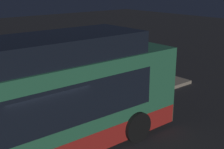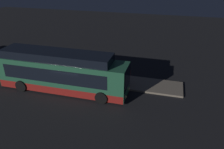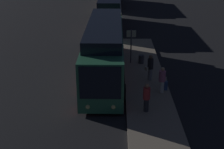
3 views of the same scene
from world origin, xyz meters
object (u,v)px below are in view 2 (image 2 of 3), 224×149
bus_lead (62,73)px  passenger_with_bags (128,75)px  passenger_waiting (88,67)px  sign_post (52,61)px  suitcase (104,71)px  passenger_boarding (107,68)px  trash_bin (58,70)px

bus_lead → passenger_with_bags: size_ratio=7.23×
bus_lead → passenger_waiting: bus_lead is taller
passenger_waiting → sign_post: (-3.42, -1.18, 0.74)m
suitcase → passenger_waiting: bearing=-150.0°
passenger_with_bags → suitcase: (-2.94, 1.50, -0.63)m
passenger_boarding → passenger_waiting: 2.04m
passenger_boarding → passenger_with_bags: (2.49, -1.18, 0.01)m
sign_post → trash_bin: 1.61m
passenger_boarding → sign_post: (-5.38, -1.74, 0.81)m
passenger_with_bags → suitcase: bearing=-168.1°
passenger_boarding → trash_bin: (-5.27, -0.91, -0.57)m
bus_lead → passenger_waiting: 3.46m
suitcase → sign_post: sign_post is taller
passenger_waiting → passenger_with_bags: (4.45, -0.62, -0.06)m
passenger_boarding → suitcase: passenger_boarding is taller
bus_lead → passenger_with_bags: (5.76, 2.52, -0.66)m
passenger_boarding → sign_post: bearing=141.0°
suitcase → sign_post: bearing=-157.4°
passenger_boarding → suitcase: size_ratio=2.09×
bus_lead → passenger_with_bags: 6.32m
bus_lead → passenger_boarding: 4.98m
sign_post → trash_bin: size_ratio=4.10×
passenger_with_bags → trash_bin: passenger_with_bags is taller
passenger_waiting → bus_lead: bearing=43.0°
sign_post → suitcase: bearing=22.6°
trash_bin → passenger_boarding: bearing=9.8°
trash_bin → passenger_waiting: bearing=6.1°
bus_lead → suitcase: (2.82, 4.02, -1.28)m
passenger_with_bags → sign_post: sign_post is taller
passenger_boarding → trash_bin: size_ratio=2.59×
passenger_waiting → trash_bin: 3.40m
bus_lead → trash_bin: bus_lead is taller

